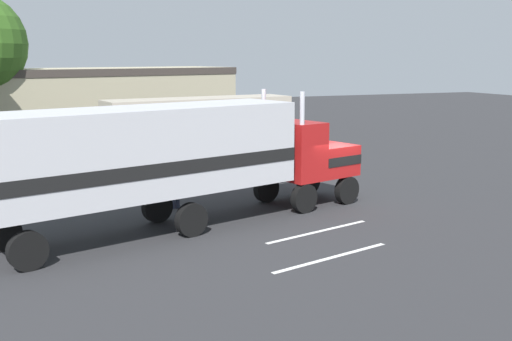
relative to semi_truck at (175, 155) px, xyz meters
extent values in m
plane|color=#2D2D30|center=(6.58, 1.25, -2.52)|extent=(120.00, 120.00, 0.00)
cube|color=silver|center=(4.21, -2.25, -2.52)|extent=(4.29, 1.29, 0.01)
cube|color=silver|center=(3.28, -4.79, -2.52)|extent=(4.30, 1.26, 0.01)
cube|color=#B21919|center=(6.58, 1.84, -0.82)|extent=(2.41, 2.89, 1.20)
cube|color=#B21919|center=(5.04, 1.41, -0.32)|extent=(2.02, 2.79, 2.20)
cube|color=silver|center=(7.49, 2.10, -0.82)|extent=(0.64, 2.04, 1.08)
cube|color=black|center=(6.58, 1.84, -0.76)|extent=(2.42, 2.93, 0.36)
cylinder|color=silver|center=(4.22, 2.32, 0.28)|extent=(0.18, 0.18, 3.40)
cylinder|color=silver|center=(4.81, 0.20, 0.28)|extent=(0.18, 0.18, 3.40)
cube|color=silver|center=(-1.07, -0.31, 0.23)|extent=(10.81, 5.34, 2.80)
cube|color=black|center=(-1.07, -0.31, -0.19)|extent=(10.82, 5.38, 0.44)
cylinder|color=silver|center=(5.10, 2.78, -1.57)|extent=(1.42, 0.97, 0.64)
cylinder|color=black|center=(6.58, 2.98, -1.97)|extent=(1.14, 0.59, 1.10)
cylinder|color=black|center=(7.17, 0.86, -1.97)|extent=(1.14, 0.59, 1.10)
cylinder|color=black|center=(4.36, 2.36, -1.97)|extent=(1.14, 0.59, 1.10)
cylinder|color=black|center=(4.96, 0.24, -1.97)|extent=(1.14, 0.59, 1.10)
cylinder|color=black|center=(-0.40, 1.02, -1.97)|extent=(1.14, 0.59, 1.10)
cylinder|color=black|center=(0.19, -1.10, -1.97)|extent=(1.14, 0.59, 1.10)
cylinder|color=black|center=(-5.46, -0.40, -1.97)|extent=(1.14, 0.59, 1.10)
cylinder|color=black|center=(-4.86, -2.52, -1.97)|extent=(1.14, 0.59, 1.10)
cylinder|color=#2D3347|center=(0.81, 2.79, -2.11)|extent=(0.18, 0.18, 0.82)
cylinder|color=#2D3347|center=(0.67, 2.76, -2.11)|extent=(0.18, 0.18, 0.82)
cylinder|color=#333338|center=(0.74, 2.78, -1.41)|extent=(0.34, 0.34, 0.58)
sphere|color=tan|center=(0.74, 2.78, -1.01)|extent=(0.23, 0.23, 0.23)
cube|color=black|center=(0.70, 2.97, -1.39)|extent=(0.29, 0.21, 0.36)
cube|color=#BFB29E|center=(5.46, 14.43, -0.57)|extent=(11.23, 3.90, 2.90)
cube|color=black|center=(5.46, 14.43, 0.01)|extent=(10.58, 3.86, 0.90)
cylinder|color=black|center=(9.39, 16.06, -2.02)|extent=(1.03, 0.40, 1.00)
cylinder|color=black|center=(9.67, 13.82, -2.02)|extent=(1.03, 0.40, 1.00)
cylinder|color=black|center=(1.65, 15.08, -2.02)|extent=(1.03, 0.40, 1.00)
cylinder|color=black|center=(1.93, 12.85, -2.02)|extent=(1.03, 0.40, 1.00)
cube|color=#B7AD8C|center=(-0.13, 25.60, -0.06)|extent=(24.48, 12.20, 4.92)
cube|color=#3F3833|center=(-0.13, 25.60, 2.15)|extent=(24.60, 12.32, 0.50)
camera|label=1|loc=(-5.43, -19.80, 3.21)|focal=43.62mm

